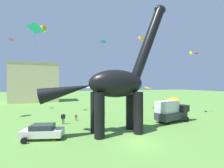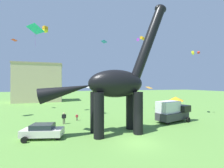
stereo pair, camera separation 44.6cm
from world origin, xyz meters
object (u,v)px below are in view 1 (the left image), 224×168
(kite_far_left, at_px, (192,53))
(kite_mid_right, at_px, (43,29))
(person_strolling_adult, at_px, (76,117))
(kite_high_right, at_px, (11,39))
(kite_apex, at_px, (88,87))
(parked_box_truck, at_px, (171,111))
(person_far_spectator, at_px, (63,117))
(festival_canopy_tent, at_px, (173,99))
(kite_high_left, at_px, (147,88))
(parked_sedan_left, at_px, (43,131))
(kite_trailing, at_px, (35,28))
(dinosaur_sculpture, at_px, (116,84))
(kite_near_low, at_px, (141,39))
(kite_near_high, at_px, (103,42))

(kite_far_left, xyz_separation_m, kite_mid_right, (-26.64, 9.77, 4.84))
(person_strolling_adult, distance_m, kite_high_right, 23.17)
(kite_apex, bearing_deg, kite_high_right, 148.63)
(parked_box_truck, distance_m, person_far_spectator, 16.34)
(festival_canopy_tent, bearing_deg, kite_apex, 178.78)
(kite_high_left, bearing_deg, parked_sedan_left, -147.39)
(festival_canopy_tent, height_order, kite_trailing, kite_trailing)
(parked_box_truck, distance_m, person_strolling_adult, 14.90)
(kite_high_right, distance_m, kite_high_left, 31.78)
(festival_canopy_tent, distance_m, kite_high_left, 6.31)
(dinosaur_sculpture, distance_m, parked_box_truck, 11.18)
(kite_near_low, bearing_deg, parked_box_truck, -104.27)
(person_far_spectator, relative_size, kite_far_left, 0.97)
(person_strolling_adult, bearing_deg, parked_box_truck, 33.24)
(parked_sedan_left, height_order, kite_apex, kite_apex)
(parked_box_truck, distance_m, kite_near_high, 15.52)
(festival_canopy_tent, bearing_deg, kite_near_high, -167.50)
(kite_apex, relative_size, kite_trailing, 1.01)
(parked_box_truck, bearing_deg, parked_sedan_left, 170.25)
(parked_sedan_left, distance_m, kite_high_right, 26.07)
(kite_mid_right, distance_m, kite_high_left, 25.33)
(person_far_spectator, bearing_deg, person_strolling_adult, 121.13)
(parked_box_truck, bearing_deg, kite_mid_right, 131.63)
(parked_box_truck, relative_size, festival_canopy_tent, 1.89)
(dinosaur_sculpture, relative_size, person_far_spectator, 9.80)
(person_strolling_adult, bearing_deg, kite_near_high, 48.59)
(dinosaur_sculpture, height_order, festival_canopy_tent, dinosaur_sculpture)
(kite_near_high, xyz_separation_m, kite_high_right, (-16.60, 13.41, 2.51))
(kite_high_right, bearing_deg, kite_near_high, -38.92)
(kite_apex, bearing_deg, kite_far_left, -18.95)
(kite_high_right, bearing_deg, kite_mid_right, -39.90)
(parked_sedan_left, bearing_deg, dinosaur_sculpture, 10.07)
(parked_sedan_left, height_order, person_strolling_adult, parked_sedan_left)
(parked_sedan_left, distance_m, parked_box_truck, 18.20)
(kite_trailing, distance_m, kite_high_left, 26.70)
(person_far_spectator, distance_m, festival_canopy_tent, 24.58)
(kite_high_left, bearing_deg, kite_trailing, -148.04)
(festival_canopy_tent, height_order, kite_near_high, kite_near_high)
(kite_far_left, height_order, kite_high_left, kite_far_left)
(kite_apex, bearing_deg, person_far_spectator, -130.14)
(person_far_spectator, distance_m, kite_trailing, 12.33)
(parked_box_truck, bearing_deg, kite_far_left, 5.50)
(person_far_spectator, bearing_deg, kite_high_right, -151.44)
(dinosaur_sculpture, xyz_separation_m, kite_far_left, (17.30, 5.24, 5.79))
(person_strolling_adult, relative_size, person_far_spectator, 0.64)
(kite_trailing, bearing_deg, kite_apex, 55.86)
(person_strolling_adult, distance_m, kite_near_low, 27.74)
(person_strolling_adult, bearing_deg, parked_sedan_left, -66.92)
(person_far_spectator, distance_m, kite_near_high, 13.50)
(kite_far_left, bearing_deg, parked_sedan_left, -169.73)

